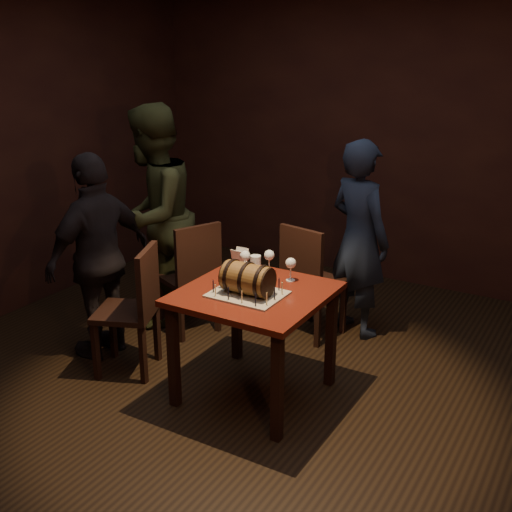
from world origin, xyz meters
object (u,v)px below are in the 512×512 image
object	(u,v)px
wine_glass_mid	(269,256)
wine_glass_left	(245,257)
chair_left_rear	(193,272)
person_left_rear	(153,217)
barrel_cake	(247,279)
chair_back	(309,276)
chair_left_front	(136,304)
wine_glass_right	(291,264)
pub_table	(255,307)
person_left_front	(99,257)
pint_of_ale	(256,267)
person_back	(359,239)

from	to	relation	value
wine_glass_mid	wine_glass_left	bearing A→B (deg)	-144.92
chair_left_rear	person_left_rear	bearing A→B (deg)	172.45
barrel_cake	chair_back	xyz separation A→B (m)	(-0.08, 1.04, -0.34)
chair_left_front	wine_glass_right	bearing A→B (deg)	23.27
wine_glass_mid	pub_table	bearing A→B (deg)	-75.43
barrel_cake	wine_glass_right	world-z (taller)	barrel_cake
wine_glass_right	chair_back	distance (m)	0.79
chair_left_rear	person_left_front	bearing A→B (deg)	-121.17
pub_table	wine_glass_left	size ratio (longest dim) A/B	5.59
pint_of_ale	chair_back	world-z (taller)	chair_back
wine_glass_right	pint_of_ale	size ratio (longest dim) A/B	1.07
wine_glass_left	barrel_cake	bearing A→B (deg)	-56.48
chair_back	person_back	size ratio (longest dim) A/B	0.59
wine_glass_left	person_left_rear	bearing A→B (deg)	161.59
pub_table	chair_back	distance (m)	0.98
wine_glass_right	person_left_front	distance (m)	1.44
pint_of_ale	person_back	distance (m)	1.09
pub_table	pint_of_ale	size ratio (longest dim) A/B	6.00
wine_glass_right	chair_left_front	bearing A→B (deg)	-156.73
pub_table	person_back	world-z (taller)	person_back
person_left_front	chair_left_rear	bearing A→B (deg)	155.60
barrel_cake	person_left_rear	xyz separation A→B (m)	(-1.33, 0.70, 0.04)
wine_glass_mid	chair_back	xyz separation A→B (m)	(0.01, 0.62, -0.34)
chair_back	person_left_front	xyz separation A→B (m)	(-1.20, -1.02, 0.25)
pint_of_ale	chair_back	distance (m)	0.80
person_left_rear	person_left_front	bearing A→B (deg)	-8.44
chair_left_front	wine_glass_left	bearing A→B (deg)	31.35
chair_back	chair_left_rear	size ratio (longest dim) A/B	1.00
person_back	chair_left_front	bearing A→B (deg)	75.65
person_left_rear	wine_glass_left	bearing A→B (deg)	59.38
pub_table	person_left_rear	bearing A→B (deg)	154.95
chair_left_front	person_left_front	xyz separation A→B (m)	(-0.40, 0.09, 0.25)
chair_left_front	person_left_front	bearing A→B (deg)	167.56
wine_glass_mid	barrel_cake	bearing A→B (deg)	-78.70
wine_glass_left	chair_left_front	xyz separation A→B (m)	(-0.66, -0.40, -0.35)
chair_left_rear	person_back	world-z (taller)	person_back
barrel_cake	person_back	size ratio (longest dim) A/B	0.23
barrel_cake	chair_left_front	world-z (taller)	barrel_cake
pint_of_ale	person_left_front	world-z (taller)	person_left_front
wine_glass_mid	person_left_rear	world-z (taller)	person_left_rear
barrel_cake	wine_glass_left	bearing A→B (deg)	123.52
pub_table	pint_of_ale	bearing A→B (deg)	119.18
wine_glass_mid	chair_back	bearing A→B (deg)	89.24
chair_left_front	barrel_cake	bearing A→B (deg)	4.42
wine_glass_right	person_left_front	bearing A→B (deg)	-166.36
barrel_cake	wine_glass_right	distance (m)	0.38
pub_table	chair_left_front	bearing A→B (deg)	-170.59
person_back	person_left_rear	xyz separation A→B (m)	(-1.53, -0.65, 0.12)
pub_table	person_left_rear	world-z (taller)	person_left_rear
pub_table	chair_left_front	size ratio (longest dim) A/B	0.97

